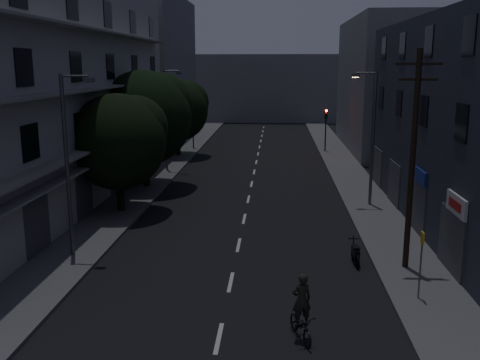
# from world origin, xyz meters

# --- Properties ---
(ground) EXTENTS (160.00, 160.00, 0.00)m
(ground) POSITION_xyz_m (0.00, 25.00, 0.00)
(ground) COLOR black
(ground) RESTS_ON ground
(sidewalk_left) EXTENTS (3.00, 90.00, 0.15)m
(sidewalk_left) POSITION_xyz_m (-7.50, 25.00, 0.07)
(sidewalk_left) COLOR #565659
(sidewalk_left) RESTS_ON ground
(sidewalk_right) EXTENTS (3.00, 90.00, 0.15)m
(sidewalk_right) POSITION_xyz_m (7.50, 25.00, 0.07)
(sidewalk_right) COLOR #565659
(sidewalk_right) RESTS_ON ground
(lane_markings) EXTENTS (0.15, 60.50, 0.01)m
(lane_markings) POSITION_xyz_m (0.00, 31.25, 0.01)
(lane_markings) COLOR beige
(lane_markings) RESTS_ON ground
(building_left) EXTENTS (7.00, 36.00, 14.00)m
(building_left) POSITION_xyz_m (-11.98, 18.00, 6.99)
(building_left) COLOR #A8A8A3
(building_left) RESTS_ON ground
(building_far_left) EXTENTS (6.00, 20.00, 16.00)m
(building_far_left) POSITION_xyz_m (-12.00, 48.00, 8.00)
(building_far_left) COLOR slate
(building_far_left) RESTS_ON ground
(building_far_right) EXTENTS (6.00, 20.00, 13.00)m
(building_far_right) POSITION_xyz_m (12.00, 42.00, 6.50)
(building_far_right) COLOR slate
(building_far_right) RESTS_ON ground
(building_far_end) EXTENTS (24.00, 8.00, 10.00)m
(building_far_end) POSITION_xyz_m (0.00, 70.00, 5.00)
(building_far_end) COLOR slate
(building_far_end) RESTS_ON ground
(tree_near) EXTENTS (5.53, 5.53, 6.82)m
(tree_near) POSITION_xyz_m (-7.23, 16.34, 4.41)
(tree_near) COLOR black
(tree_near) RESTS_ON sidewalk_left
(tree_mid) EXTENTS (6.54, 6.54, 8.05)m
(tree_mid) POSITION_xyz_m (-7.27, 22.90, 5.18)
(tree_mid) COLOR black
(tree_mid) RESTS_ON sidewalk_left
(tree_far) EXTENTS (5.72, 5.72, 7.08)m
(tree_far) POSITION_xyz_m (-7.41, 35.97, 4.58)
(tree_far) COLOR black
(tree_far) RESTS_ON sidewalk_left
(traffic_signal_far_right) EXTENTS (0.28, 0.37, 4.10)m
(traffic_signal_far_right) POSITION_xyz_m (6.58, 39.26, 3.10)
(traffic_signal_far_right) COLOR black
(traffic_signal_far_right) RESTS_ON sidewalk_right
(traffic_signal_far_left) EXTENTS (0.28, 0.37, 4.10)m
(traffic_signal_far_left) POSITION_xyz_m (-6.72, 40.35, 3.10)
(traffic_signal_far_left) COLOR black
(traffic_signal_far_left) RESTS_ON sidewalk_left
(street_lamp_left_near) EXTENTS (1.51, 0.25, 8.00)m
(street_lamp_left_near) POSITION_xyz_m (-7.25, 8.90, 4.60)
(street_lamp_left_near) COLOR #53555B
(street_lamp_left_near) RESTS_ON sidewalk_left
(street_lamp_right) EXTENTS (1.51, 0.25, 8.00)m
(street_lamp_right) POSITION_xyz_m (7.40, 18.71, 4.60)
(street_lamp_right) COLOR #58595F
(street_lamp_right) RESTS_ON sidewalk_right
(street_lamp_left_far) EXTENTS (1.51, 0.25, 8.00)m
(street_lamp_left_far) POSITION_xyz_m (-7.02, 28.90, 4.60)
(street_lamp_left_far) COLOR slate
(street_lamp_left_far) RESTS_ON sidewalk_left
(utility_pole) EXTENTS (1.80, 0.24, 9.00)m
(utility_pole) POSITION_xyz_m (7.27, 8.30, 4.87)
(utility_pole) COLOR black
(utility_pole) RESTS_ON sidewalk_right
(bus_stop_sign) EXTENTS (0.06, 0.35, 2.52)m
(bus_stop_sign) POSITION_xyz_m (7.02, 5.17, 1.89)
(bus_stop_sign) COLOR #595B60
(bus_stop_sign) RESTS_ON sidewalk_right
(motorcycle) EXTENTS (0.50, 1.72, 1.10)m
(motorcycle) POSITION_xyz_m (5.26, 8.90, 0.44)
(motorcycle) COLOR black
(motorcycle) RESTS_ON ground
(cyclist) EXTENTS (1.14, 1.84, 2.21)m
(cyclist) POSITION_xyz_m (2.60, 2.14, 0.74)
(cyclist) COLOR black
(cyclist) RESTS_ON ground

